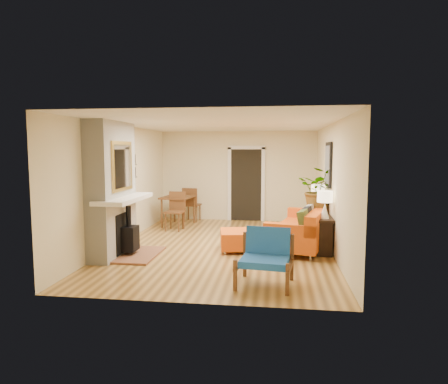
# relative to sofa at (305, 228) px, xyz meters

# --- Properties ---
(room_shell) EXTENTS (6.50, 6.50, 6.50)m
(room_shell) POSITION_rel_sofa_xyz_m (-1.13, 2.44, 0.84)
(room_shell) COLOR tan
(room_shell) RESTS_ON ground
(fireplace) EXTENTS (1.09, 1.68, 2.60)m
(fireplace) POSITION_rel_sofa_xyz_m (-3.74, -1.20, 0.84)
(fireplace) COLOR white
(fireplace) RESTS_ON ground
(sofa) EXTENTS (1.53, 2.51, 0.92)m
(sofa) POSITION_rel_sofa_xyz_m (0.00, 0.00, 0.00)
(sofa) COLOR silver
(sofa) RESTS_ON ground
(ottoman) EXTENTS (0.93, 0.93, 0.41)m
(ottoman) POSITION_rel_sofa_xyz_m (-1.33, -0.51, -0.17)
(ottoman) COLOR silver
(ottoman) RESTS_ON ground
(blue_chair) EXTENTS (0.90, 0.89, 0.85)m
(blue_chair) POSITION_rel_sofa_xyz_m (-0.75, -2.47, 0.05)
(blue_chair) COLOR brown
(blue_chair) RESTS_ON ground
(dining_table) EXTENTS (0.92, 1.86, 0.98)m
(dining_table) POSITION_rel_sofa_xyz_m (-3.19, 2.01, 0.24)
(dining_table) COLOR brown
(dining_table) RESTS_ON ground
(console_table) EXTENTS (0.34, 1.85, 0.72)m
(console_table) POSITION_rel_sofa_xyz_m (0.33, 0.05, 0.17)
(console_table) COLOR black
(console_table) RESTS_ON ground
(lamp_near) EXTENTS (0.30, 0.30, 0.54)m
(lamp_near) POSITION_rel_sofa_xyz_m (0.33, -0.63, 0.66)
(lamp_near) COLOR white
(lamp_near) RESTS_ON console_table
(lamp_far) EXTENTS (0.30, 0.30, 0.54)m
(lamp_far) POSITION_rel_sofa_xyz_m (0.33, 0.75, 0.66)
(lamp_far) COLOR white
(lamp_far) RESTS_ON console_table
(houseplant) EXTENTS (1.03, 0.95, 0.97)m
(houseplant) POSITION_rel_sofa_xyz_m (0.32, 0.25, 0.80)
(houseplant) COLOR #1E5919
(houseplant) RESTS_ON console_table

